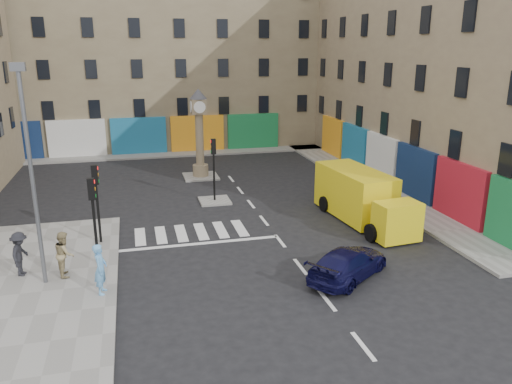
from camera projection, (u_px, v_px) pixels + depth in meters
name	position (u px, v px, depth m)	size (l,w,h in m)	color
ground	(286.00, 249.00, 22.96)	(120.00, 120.00, 0.00)	black
sidewalk_left	(20.00, 296.00, 18.52)	(7.00, 16.00, 0.15)	gray
sidewalk_right	(364.00, 181.00, 34.28)	(2.60, 30.00, 0.15)	gray
sidewalk_far	(164.00, 154.00, 42.68)	(32.00, 2.40, 0.15)	gray
island_near	(215.00, 201.00, 29.93)	(1.80, 1.80, 0.12)	gray
island_far	(201.00, 176.00, 35.51)	(2.40, 2.40, 0.12)	gray
building_right	(457.00, 61.00, 33.51)	(10.00, 30.00, 16.00)	#907E5E
building_far	(155.00, 52.00, 45.71)	(32.00, 10.00, 17.00)	#87795A
traffic_light_left_near	(93.00, 207.00, 20.48)	(0.28, 0.22, 3.70)	black
traffic_light_left_far	(96.00, 191.00, 22.71)	(0.28, 0.22, 3.70)	black
traffic_light_island	(214.00, 160.00, 29.22)	(0.28, 0.22, 3.70)	black
lamp_post	(31.00, 166.00, 18.12)	(0.50, 0.25, 8.30)	#595B60
clock_pillar	(199.00, 128.00, 34.53)	(1.20, 1.20, 6.10)	#907E5E
navy_sedan	(348.00, 263.00, 19.97)	(1.74, 4.28, 1.24)	black
yellow_van	(361.00, 197.00, 26.35)	(3.01, 7.39, 2.62)	yellow
pedestrian_blue	(101.00, 269.00, 18.32)	(0.71, 0.46, 1.93)	#61A5DF
pedestrian_tan	(64.00, 254.00, 19.78)	(0.89, 0.69, 1.83)	#99885E
pedestrian_dark	(20.00, 254.00, 19.79)	(1.17, 0.67, 1.81)	black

